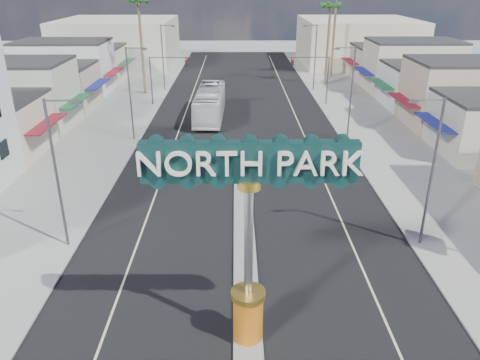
{
  "coord_description": "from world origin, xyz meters",
  "views": [
    {
      "loc": [
        -0.51,
        -14.3,
        14.83
      ],
      "look_at": [
        -0.27,
        10.18,
        4.22
      ],
      "focal_mm": 35.0,
      "sensor_mm": 36.0,
      "label": 1
    }
  ],
  "objects_px": {
    "gateway_sign": "(249,223)",
    "streetlight_l_far": "(164,55)",
    "streetlight_l_near": "(58,168)",
    "traffic_signal_right": "(314,71)",
    "streetlight_r_far": "(314,54)",
    "city_bus": "(210,103)",
    "streetlight_l_mid": "(131,89)",
    "palm_left_far": "(138,6)",
    "traffic_signal_left": "(165,71)",
    "streetlight_r_mid": "(350,89)",
    "streetlight_r_near": "(430,167)",
    "palm_right_mid": "(330,10)",
    "car_parked_left": "(169,159)"
  },
  "relations": [
    {
      "from": "city_bus",
      "to": "streetlight_l_near",
      "type": "bearing_deg",
      "value": -102.66
    },
    {
      "from": "palm_left_far",
      "to": "streetlight_l_mid",
      "type": "bearing_deg",
      "value": -82.69
    },
    {
      "from": "streetlight_l_near",
      "to": "city_bus",
      "type": "distance_m",
      "value": 29.1
    },
    {
      "from": "streetlight_l_mid",
      "to": "traffic_signal_right",
      "type": "bearing_deg",
      "value": 35.5
    },
    {
      "from": "streetlight_r_near",
      "to": "streetlight_r_mid",
      "type": "bearing_deg",
      "value": 90.0
    },
    {
      "from": "streetlight_l_mid",
      "to": "gateway_sign",
      "type": "bearing_deg",
      "value": -69.58
    },
    {
      "from": "traffic_signal_left",
      "to": "streetlight_r_near",
      "type": "height_order",
      "value": "streetlight_r_near"
    },
    {
      "from": "streetlight_r_near",
      "to": "palm_right_mid",
      "type": "relative_size",
      "value": 0.74
    },
    {
      "from": "palm_left_far",
      "to": "city_bus",
      "type": "relative_size",
      "value": 1.06
    },
    {
      "from": "traffic_signal_right",
      "to": "streetlight_l_far",
      "type": "height_order",
      "value": "streetlight_l_far"
    },
    {
      "from": "gateway_sign",
      "to": "car_parked_left",
      "type": "relative_size",
      "value": 1.97
    },
    {
      "from": "palm_right_mid",
      "to": "traffic_signal_right",
      "type": "bearing_deg",
      "value": -107.63
    },
    {
      "from": "gateway_sign",
      "to": "streetlight_l_mid",
      "type": "bearing_deg",
      "value": 110.42
    },
    {
      "from": "streetlight_l_far",
      "to": "streetlight_r_near",
      "type": "relative_size",
      "value": 1.0
    },
    {
      "from": "traffic_signal_left",
      "to": "streetlight_l_far",
      "type": "relative_size",
      "value": 0.67
    },
    {
      "from": "streetlight_l_far",
      "to": "streetlight_r_mid",
      "type": "relative_size",
      "value": 1.0
    },
    {
      "from": "traffic_signal_left",
      "to": "palm_left_far",
      "type": "height_order",
      "value": "palm_left_far"
    },
    {
      "from": "traffic_signal_right",
      "to": "streetlight_l_near",
      "type": "height_order",
      "value": "streetlight_l_near"
    },
    {
      "from": "streetlight_r_near",
      "to": "palm_right_mid",
      "type": "bearing_deg",
      "value": 86.81
    },
    {
      "from": "streetlight_l_far",
      "to": "streetlight_r_far",
      "type": "xyz_separation_m",
      "value": [
        20.87,
        0.0,
        0.0
      ]
    },
    {
      "from": "palm_left_far",
      "to": "city_bus",
      "type": "bearing_deg",
      "value": -51.32
    },
    {
      "from": "streetlight_r_mid",
      "to": "palm_right_mid",
      "type": "height_order",
      "value": "palm_right_mid"
    },
    {
      "from": "palm_left_far",
      "to": "traffic_signal_right",
      "type": "bearing_deg",
      "value": -15.15
    },
    {
      "from": "palm_left_far",
      "to": "streetlight_r_mid",
      "type": "bearing_deg",
      "value": -40.48
    },
    {
      "from": "gateway_sign",
      "to": "streetlight_l_far",
      "type": "height_order",
      "value": "gateway_sign"
    },
    {
      "from": "palm_left_far",
      "to": "city_bus",
      "type": "distance_m",
      "value": 18.17
    },
    {
      "from": "gateway_sign",
      "to": "traffic_signal_left",
      "type": "distance_m",
      "value": 43.04
    },
    {
      "from": "streetlight_r_mid",
      "to": "streetlight_r_far",
      "type": "bearing_deg",
      "value": 90.0
    },
    {
      "from": "streetlight_l_mid",
      "to": "city_bus",
      "type": "bearing_deg",
      "value": 48.95
    },
    {
      "from": "car_parked_left",
      "to": "streetlight_r_mid",
      "type": "bearing_deg",
      "value": 31.38
    },
    {
      "from": "traffic_signal_right",
      "to": "streetlight_r_mid",
      "type": "height_order",
      "value": "streetlight_r_mid"
    },
    {
      "from": "car_parked_left",
      "to": "city_bus",
      "type": "height_order",
      "value": "city_bus"
    },
    {
      "from": "streetlight_l_far",
      "to": "palm_right_mid",
      "type": "distance_m",
      "value": 24.41
    },
    {
      "from": "traffic_signal_right",
      "to": "city_bus",
      "type": "relative_size",
      "value": 0.48
    },
    {
      "from": "palm_left_far",
      "to": "gateway_sign",
      "type": "bearing_deg",
      "value": -74.85
    },
    {
      "from": "traffic_signal_left",
      "to": "streetlight_l_far",
      "type": "bearing_deg",
      "value": 98.86
    },
    {
      "from": "palm_right_mid",
      "to": "streetlight_r_far",
      "type": "bearing_deg",
      "value": -122.69
    },
    {
      "from": "traffic_signal_left",
      "to": "car_parked_left",
      "type": "height_order",
      "value": "traffic_signal_left"
    },
    {
      "from": "streetlight_l_near",
      "to": "traffic_signal_right",
      "type": "bearing_deg",
      "value": 60.01
    },
    {
      "from": "streetlight_l_far",
      "to": "streetlight_r_mid",
      "type": "distance_m",
      "value": 30.32
    },
    {
      "from": "streetlight_r_mid",
      "to": "palm_left_far",
      "type": "bearing_deg",
      "value": 139.52
    },
    {
      "from": "streetlight_l_far",
      "to": "streetlight_r_mid",
      "type": "xyz_separation_m",
      "value": [
        20.87,
        -22.0,
        0.0
      ]
    },
    {
      "from": "streetlight_l_near",
      "to": "streetlight_r_far",
      "type": "relative_size",
      "value": 1.0
    },
    {
      "from": "palm_left_far",
      "to": "streetlight_l_near",
      "type": "bearing_deg",
      "value": -86.33
    },
    {
      "from": "traffic_signal_left",
      "to": "streetlight_l_near",
      "type": "xyz_separation_m",
      "value": [
        -1.25,
        -33.99,
        0.79
      ]
    },
    {
      "from": "gateway_sign",
      "to": "streetlight_r_mid",
      "type": "distance_m",
      "value": 29.91
    },
    {
      "from": "streetlight_l_mid",
      "to": "palm_left_far",
      "type": "distance_m",
      "value": 21.16
    },
    {
      "from": "gateway_sign",
      "to": "palm_left_far",
      "type": "distance_m",
      "value": 50.06
    },
    {
      "from": "palm_right_mid",
      "to": "streetlight_l_near",
      "type": "bearing_deg",
      "value": -116.99
    },
    {
      "from": "traffic_signal_right",
      "to": "streetlight_l_near",
      "type": "relative_size",
      "value": 0.67
    }
  ]
}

